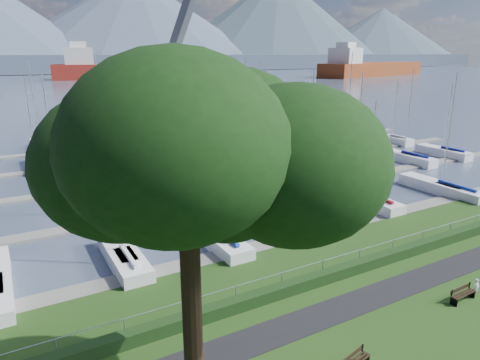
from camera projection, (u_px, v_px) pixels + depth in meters
path at (371, 297)px, 23.96m from camera, size 160.00×2.00×0.04m
water at (27, 78)px, 243.85m from camera, size 800.00×540.00×0.20m
hedge at (340, 272)px, 26.04m from camera, size 80.00×0.70×0.70m
fence at (336, 257)px, 26.13m from camera, size 80.00×0.04×0.04m
foothill at (19, 64)px, 300.52m from camera, size 900.00×80.00×12.00m
mountains at (16, 11)px, 354.73m from camera, size 1190.00×360.00×115.00m
docks at (179, 177)px, 48.26m from camera, size 90.00×41.60×0.25m
bench_right at (462, 294)px, 23.56m from camera, size 1.81×0.47×0.85m
person at (476, 286)px, 24.12m from camera, size 0.41×0.27×1.13m
tree at (213, 161)px, 13.33m from camera, size 9.73×9.36×13.82m
crane at (172, 126)px, 48.03m from camera, size 7.20×13.09×22.35m
cargo_ship_mid at (135, 71)px, 234.08m from camera, size 94.17×34.91×21.50m
cargo_ship_east at (370, 69)px, 261.76m from camera, size 94.98×41.45×21.50m
sailboat_fleet at (150, 125)px, 47.77m from camera, size 75.19×49.99×13.82m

